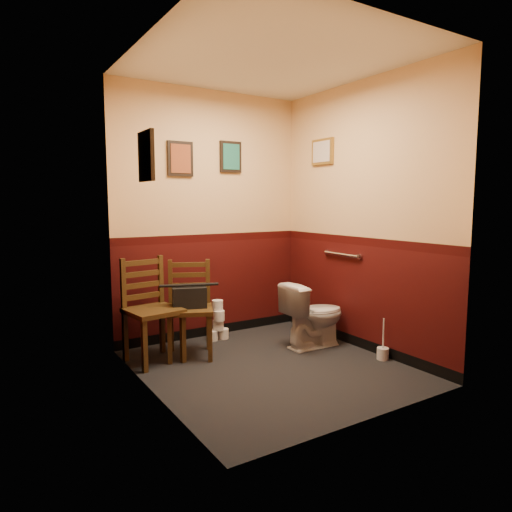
{
  "coord_description": "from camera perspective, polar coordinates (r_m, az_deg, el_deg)",
  "views": [
    {
      "loc": [
        -2.25,
        -3.34,
        1.51
      ],
      "look_at": [
        0.0,
        0.25,
        1.0
      ],
      "focal_mm": 32.0,
      "sensor_mm": 36.0,
      "label": 1
    }
  ],
  "objects": [
    {
      "name": "toilet_brush",
      "position": [
        4.63,
        15.56,
        -11.57
      ],
      "size": [
        0.11,
        0.11,
        0.4
      ],
      "color": "silver",
      "rests_on": "floor"
    },
    {
      "name": "framed_print_left",
      "position": [
        3.65,
        -13.54,
        12.04
      ],
      "size": [
        0.04,
        0.3,
        0.38
      ],
      "color": "black",
      "rests_on": "wall_left"
    },
    {
      "name": "grab_bar",
      "position": [
        4.92,
        10.62,
        0.21
      ],
      "size": [
        0.05,
        0.56,
        0.06
      ],
      "color": "silver",
      "rests_on": "wall_right"
    },
    {
      "name": "framed_print_right",
      "position": [
        5.18,
        8.29,
        12.77
      ],
      "size": [
        0.04,
        0.34,
        0.28
      ],
      "color": "olive",
      "rests_on": "wall_right"
    },
    {
      "name": "tp_stack",
      "position": [
        5.05,
        -4.77,
        -8.35
      ],
      "size": [
        0.25,
        0.15,
        0.44
      ],
      "color": "silver",
      "rests_on": "floor"
    },
    {
      "name": "chair_right",
      "position": [
        4.53,
        -8.29,
        -6.52
      ],
      "size": [
        0.57,
        0.57,
        0.93
      ],
      "rotation": [
        0.0,
        0.0,
        -0.42
      ],
      "color": "#4A3316",
      "rests_on": "floor"
    },
    {
      "name": "wall_left",
      "position": [
        3.53,
        -13.11,
        4.1
      ],
      "size": [
        0.0,
        2.4,
        2.7
      ],
      "primitive_type": "cube",
      "rotation": [
        1.57,
        0.0,
        1.57
      ],
      "color": "#380A09",
      "rests_on": "ground"
    },
    {
      "name": "floor",
      "position": [
        4.3,
        1.82,
        -13.7
      ],
      "size": [
        2.2,
        2.4,
        0.0
      ],
      "primitive_type": "cube",
      "color": "black",
      "rests_on": "ground"
    },
    {
      "name": "toilet",
      "position": [
        4.81,
        7.25,
        -7.34
      ],
      "size": [
        0.69,
        0.39,
        0.67
      ],
      "primitive_type": "imported",
      "rotation": [
        0.0,
        0.0,
        1.56
      ],
      "color": "white",
      "rests_on": "floor"
    },
    {
      "name": "wall_right",
      "position": [
        4.73,
        13.06,
        4.75
      ],
      "size": [
        0.0,
        2.4,
        2.7
      ],
      "primitive_type": "cube",
      "rotation": [
        1.57,
        0.0,
        -1.57
      ],
      "color": "#380A09",
      "rests_on": "ground"
    },
    {
      "name": "handbag",
      "position": [
        4.46,
        -8.32,
        -5.11
      ],
      "size": [
        0.36,
        0.26,
        0.24
      ],
      "rotation": [
        0.0,
        0.0,
        -0.33
      ],
      "color": "black",
      "rests_on": "chair_right"
    },
    {
      "name": "wall_back",
      "position": [
        5.07,
        -5.73,
        5.02
      ],
      "size": [
        2.2,
        0.0,
        2.7
      ],
      "primitive_type": "cube",
      "rotation": [
        1.57,
        0.0,
        0.0
      ],
      "color": "#380A09",
      "rests_on": "ground"
    },
    {
      "name": "ceiling",
      "position": [
        4.2,
        1.97,
        23.34
      ],
      "size": [
        2.2,
        2.4,
        0.0
      ],
      "primitive_type": "cube",
      "rotation": [
        3.14,
        0.0,
        0.0
      ],
      "color": "silver",
      "rests_on": "ground"
    },
    {
      "name": "framed_print_back_b",
      "position": [
        5.19,
        -3.18,
        12.27
      ],
      "size": [
        0.26,
        0.04,
        0.34
      ],
      "color": "black",
      "rests_on": "wall_back"
    },
    {
      "name": "wall_front",
      "position": [
        3.11,
        14.37,
        3.72
      ],
      "size": [
        2.2,
        0.0,
        2.7
      ],
      "primitive_type": "cube",
      "rotation": [
        -1.57,
        0.0,
        0.0
      ],
      "color": "#380A09",
      "rests_on": "ground"
    },
    {
      "name": "chair_left",
      "position": [
        4.44,
        -12.99,
        -6.58
      ],
      "size": [
        0.52,
        0.52,
        0.98
      ],
      "rotation": [
        0.0,
        0.0,
        0.15
      ],
      "color": "#4A3316",
      "rests_on": "floor"
    },
    {
      "name": "framed_print_back_a",
      "position": [
        4.92,
        -9.44,
        11.9
      ],
      "size": [
        0.28,
        0.04,
        0.36
      ],
      "color": "black",
      "rests_on": "wall_back"
    }
  ]
}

